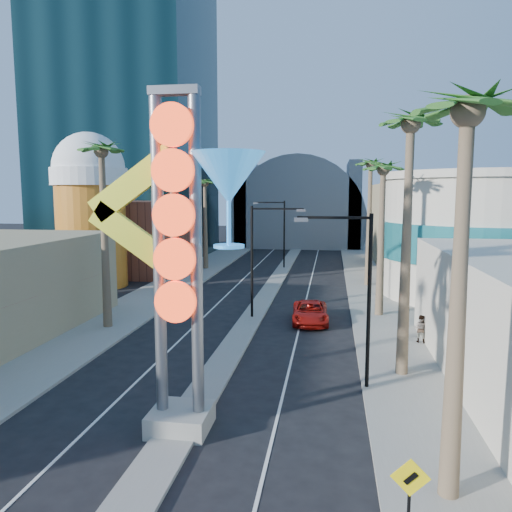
# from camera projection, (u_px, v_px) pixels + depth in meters

# --- Properties ---
(ground) EXTENTS (240.00, 240.00, 0.00)m
(ground) POSITION_uv_depth(u_px,v_px,m) (153.00, 473.00, 15.89)
(ground) COLOR black
(ground) RESTS_ON ground
(sidewalk_west) EXTENTS (5.00, 100.00, 0.15)m
(sidewalk_west) POSITION_uv_depth(u_px,v_px,m) (184.00, 279.00, 51.63)
(sidewalk_west) COLOR gray
(sidewalk_west) RESTS_ON ground
(sidewalk_east) EXTENTS (5.00, 100.00, 0.15)m
(sidewalk_east) POSITION_uv_depth(u_px,v_px,m) (372.00, 284.00, 48.80)
(sidewalk_east) COLOR gray
(sidewalk_east) RESTS_ON ground
(median) EXTENTS (1.60, 84.00, 0.15)m
(median) POSITION_uv_depth(u_px,v_px,m) (279.00, 276.00, 53.16)
(median) COLOR gray
(median) RESTS_ON ground
(hotel_tower) EXTENTS (20.00, 20.00, 50.00)m
(hotel_tower) POSITION_uv_depth(u_px,v_px,m) (128.00, 73.00, 67.05)
(hotel_tower) COLOR black
(hotel_tower) RESTS_ON ground
(brick_filler_west) EXTENTS (10.00, 10.00, 8.00)m
(brick_filler_west) POSITION_uv_depth(u_px,v_px,m) (135.00, 238.00, 55.05)
(brick_filler_west) COLOR brown
(brick_filler_west) RESTS_ON ground
(filler_east) EXTENTS (10.00, 20.00, 10.00)m
(filler_east) POSITION_uv_depth(u_px,v_px,m) (420.00, 226.00, 59.97)
(filler_east) COLOR #9B8B64
(filler_east) RESTS_ON ground
(beer_mug) EXTENTS (7.00, 7.00, 14.50)m
(beer_mug) POSITION_uv_depth(u_px,v_px,m) (90.00, 204.00, 46.87)
(beer_mug) COLOR #C17919
(beer_mug) RESTS_ON ground
(turquoise_building) EXTENTS (16.60, 16.60, 10.60)m
(turquoise_building) POSITION_uv_depth(u_px,v_px,m) (481.00, 236.00, 41.98)
(turquoise_building) COLOR beige
(turquoise_building) RESTS_ON ground
(canopy) EXTENTS (22.00, 16.00, 22.00)m
(canopy) POSITION_uv_depth(u_px,v_px,m) (300.00, 220.00, 85.98)
(canopy) COLOR slate
(canopy) RESTS_ON ground
(neon_sign) EXTENTS (6.53, 2.60, 12.55)m
(neon_sign) POSITION_uv_depth(u_px,v_px,m) (199.00, 237.00, 17.76)
(neon_sign) COLOR gray
(neon_sign) RESTS_ON ground
(ped_sign) EXTENTS (0.92, 0.12, 2.66)m
(ped_sign) POSITION_uv_depth(u_px,v_px,m) (409.00, 495.00, 11.58)
(ped_sign) COLOR black
(ped_sign) RESTS_ON sidewalk_east
(streetlight_0) EXTENTS (3.79, 0.25, 8.00)m
(streetlight_0) POSITION_uv_depth(u_px,v_px,m) (260.00, 251.00, 34.82)
(streetlight_0) COLOR black
(streetlight_0) RESTS_ON ground
(streetlight_1) EXTENTS (3.79, 0.25, 8.00)m
(streetlight_1) POSITION_uv_depth(u_px,v_px,m) (280.00, 227.00, 58.52)
(streetlight_1) COLOR black
(streetlight_1) RESTS_ON ground
(streetlight_2) EXTENTS (3.45, 0.25, 8.00)m
(streetlight_2) POSITION_uv_depth(u_px,v_px,m) (359.00, 285.00, 22.13)
(streetlight_2) COLOR black
(streetlight_2) RESTS_ON ground
(palm_1) EXTENTS (2.40, 2.40, 12.70)m
(palm_1) POSITION_uv_depth(u_px,v_px,m) (102.00, 162.00, 31.57)
(palm_1) COLOR brown
(palm_1) RESTS_ON ground
(palm_2) EXTENTS (2.40, 2.40, 11.20)m
(palm_2) POSITION_uv_depth(u_px,v_px,m) (172.00, 186.00, 45.48)
(palm_2) COLOR brown
(palm_2) RESTS_ON ground
(palm_3) EXTENTS (2.40, 2.40, 11.20)m
(palm_3) POSITION_uv_depth(u_px,v_px,m) (205.00, 188.00, 57.25)
(palm_3) COLOR brown
(palm_3) RESTS_ON ground
(palm_4) EXTENTS (2.40, 2.40, 12.20)m
(palm_4) POSITION_uv_depth(u_px,v_px,m) (467.00, 136.00, 13.25)
(palm_4) COLOR brown
(palm_4) RESTS_ON ground
(palm_5) EXTENTS (2.40, 2.40, 13.20)m
(palm_5) POSITION_uv_depth(u_px,v_px,m) (410.00, 141.00, 22.95)
(palm_5) COLOR brown
(palm_5) RESTS_ON ground
(palm_6) EXTENTS (2.40, 2.40, 11.70)m
(palm_6) POSITION_uv_depth(u_px,v_px,m) (383.00, 178.00, 34.89)
(palm_6) COLOR brown
(palm_6) RESTS_ON ground
(palm_7) EXTENTS (2.40, 2.40, 12.70)m
(palm_7) POSITION_uv_depth(u_px,v_px,m) (371.00, 172.00, 46.55)
(palm_7) COLOR brown
(palm_7) RESTS_ON ground
(red_pickup) EXTENTS (2.67, 5.30, 1.44)m
(red_pickup) POSITION_uv_depth(u_px,v_px,m) (310.00, 312.00, 34.32)
(red_pickup) COLOR #A2120C
(red_pickup) RESTS_ON ground
(pedestrian_b) EXTENTS (0.98, 0.90, 1.63)m
(pedestrian_b) POSITION_uv_depth(u_px,v_px,m) (421.00, 329.00, 29.27)
(pedestrian_b) COLOR gray
(pedestrian_b) RESTS_ON sidewalk_east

